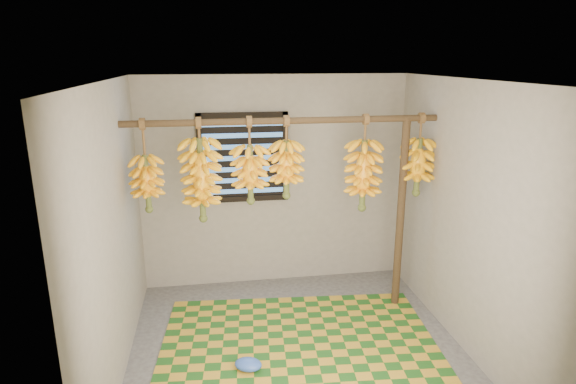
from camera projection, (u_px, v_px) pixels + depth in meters
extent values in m
cube|color=#434343|center=(298.00, 351.00, 4.37)|extent=(3.00, 3.00, 0.01)
cube|color=silver|center=(299.00, 80.00, 3.72)|extent=(3.00, 3.00, 0.01)
cube|color=gray|center=(274.00, 182.00, 5.47)|extent=(3.00, 0.01, 2.40)
cube|color=gray|center=(112.00, 237.00, 3.81)|extent=(0.01, 3.00, 2.40)
cube|color=gray|center=(465.00, 217.00, 4.28)|extent=(0.01, 3.00, 2.40)
cube|color=black|center=(243.00, 158.00, 5.31)|extent=(1.00, 0.04, 1.00)
cylinder|color=#46351F|center=(285.00, 121.00, 4.49)|extent=(3.00, 0.06, 0.06)
cylinder|color=#46351F|center=(400.00, 216.00, 4.95)|extent=(0.08, 0.08, 2.00)
cube|color=#1D5318|center=(300.00, 352.00, 4.35)|extent=(2.70, 2.24, 0.01)
ellipsoid|color=#3158BA|center=(248.00, 364.00, 4.08)|extent=(0.28, 0.25, 0.10)
cylinder|color=brown|center=(144.00, 139.00, 4.33)|extent=(0.02, 0.02, 0.34)
cylinder|color=#4C5923|center=(147.00, 181.00, 4.43)|extent=(0.05, 0.05, 0.50)
cylinder|color=brown|center=(199.00, 130.00, 4.39)|extent=(0.02, 0.02, 0.20)
cylinder|color=#4C5923|center=(201.00, 178.00, 4.51)|extent=(0.06, 0.06, 0.76)
cylinder|color=brown|center=(249.00, 133.00, 4.47)|extent=(0.02, 0.02, 0.28)
cylinder|color=#4C5923|center=(250.00, 172.00, 4.57)|extent=(0.06, 0.06, 0.53)
cylinder|color=brown|center=(286.00, 131.00, 4.52)|extent=(0.02, 0.02, 0.25)
cylinder|color=#4C5923|center=(286.00, 167.00, 4.61)|extent=(0.06, 0.06, 0.52)
cylinder|color=brown|center=(365.00, 130.00, 4.64)|extent=(0.02, 0.02, 0.26)
cylinder|color=#4C5923|center=(363.00, 174.00, 4.76)|extent=(0.06, 0.06, 0.67)
cylinder|color=brown|center=(421.00, 128.00, 4.73)|extent=(0.02, 0.02, 0.26)
cylinder|color=#4C5923|center=(418.00, 165.00, 4.83)|extent=(0.06, 0.06, 0.54)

